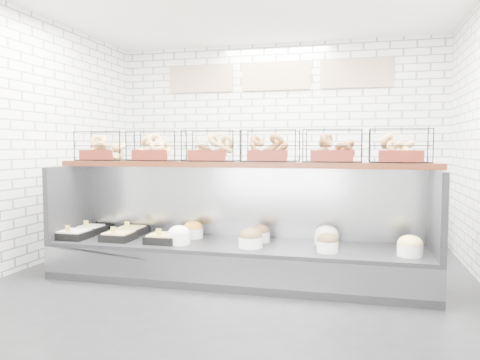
# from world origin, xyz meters

# --- Properties ---
(ground) EXTENTS (5.50, 5.50, 0.00)m
(ground) POSITION_xyz_m (0.00, 0.00, 0.00)
(ground) COLOR black
(ground) RESTS_ON ground
(room_shell) EXTENTS (5.02, 5.51, 3.01)m
(room_shell) POSITION_xyz_m (0.00, 0.60, 2.06)
(room_shell) COLOR white
(room_shell) RESTS_ON ground
(display_case) EXTENTS (4.00, 0.90, 1.20)m
(display_case) POSITION_xyz_m (-0.01, 0.34, 0.33)
(display_case) COLOR black
(display_case) RESTS_ON ground
(bagel_shelf) EXTENTS (4.10, 0.50, 0.40)m
(bagel_shelf) POSITION_xyz_m (-0.00, 0.52, 1.39)
(bagel_shelf) COLOR #3E190D
(bagel_shelf) RESTS_ON display_case
(prep_counter) EXTENTS (4.00, 0.60, 1.20)m
(prep_counter) POSITION_xyz_m (-0.00, 2.43, 0.47)
(prep_counter) COLOR #93969B
(prep_counter) RESTS_ON ground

